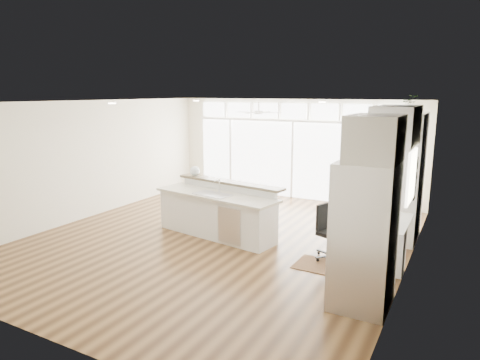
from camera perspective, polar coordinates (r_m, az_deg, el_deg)
The scene contains 24 objects.
floor at distance 8.64m, azimuth -2.84°, elevation -7.92°, with size 7.00×8.00×0.02m, color #482D16.
ceiling at distance 8.14m, azimuth -3.04°, elevation 10.36°, with size 7.00×8.00×0.02m, color white.
wall_back at distance 11.84m, azimuth 7.19°, elevation 4.13°, with size 7.00×0.04×2.70m, color white.
wall_front at distance 5.39m, azimuth -25.75°, elevation -6.05°, with size 7.00×0.04×2.70m, color white.
wall_left at distance 10.51m, azimuth -19.48°, elevation 2.61°, with size 0.04×8.00×2.70m, color white.
wall_right at distance 7.15m, azimuth 21.79°, elevation -1.55°, with size 0.04×8.00×2.70m, color white.
glass_wall at distance 11.83m, azimuth 7.05°, elevation 2.65°, with size 5.80×0.06×2.08m, color silver.
transom_row at distance 11.70m, azimuth 7.21°, elevation 9.10°, with size 5.90×0.06×0.40m, color silver.
desk_window at distance 7.41m, azimuth 21.88°, elevation 0.46°, with size 0.04×0.85×0.85m, color white.
ceiling_fan at distance 10.85m, azimuth 2.51°, elevation 9.52°, with size 1.16×1.16×0.32m, color white.
recessed_lights at distance 8.31m, azimuth -2.31°, elevation 10.26°, with size 3.40×3.00×0.02m, color white.
oven_cabinet at distance 8.96m, azimuth 21.06°, elevation 0.38°, with size 0.64×1.20×2.50m, color white.
desk_nook at distance 7.75m, azimuth 18.78°, elevation -7.83°, with size 0.72×1.30×0.76m, color white.
upper_cabinets at distance 7.35m, azimuth 20.10°, elevation 6.80°, with size 0.64×1.30×0.64m, color white.
refrigerator at distance 6.01m, azimuth 16.24°, elevation -7.06°, with size 0.76×0.90×2.00m, color silver.
fridge_cabinet at distance 5.73m, azimuth 17.57°, elevation 5.29°, with size 0.64×0.90×0.60m, color white.
framed_photos at distance 8.04m, azimuth 22.33°, elevation 0.16°, with size 0.06×0.22×0.80m, color black.
kitchen_island at distance 8.69m, azimuth -3.20°, elevation -4.04°, with size 2.69×1.01×1.07m, color white.
rug at distance 7.47m, azimuth 11.10°, elevation -11.20°, with size 0.95×0.69×0.01m, color #3E2413.
office_chair at distance 7.64m, azimuth 12.34°, elevation -6.93°, with size 0.50×0.46×0.96m, color black.
fishbowl at distance 9.45m, azimuth -6.05°, elevation 1.20°, with size 0.22×0.22×0.22m, color silver.
monitor at distance 7.59m, azimuth 18.48°, elevation -3.53°, with size 0.08×0.51×0.42m, color black.
keyboard at distance 7.67m, azimuth 17.13°, elevation -4.87°, with size 0.12×0.32×0.02m, color silver.
potted_plant at distance 8.82m, azimuth 21.71°, elevation 9.19°, with size 0.30×0.33×0.26m, color #2C4F22.
Camera 1 is at (4.24, -6.95, 2.88)m, focal length 32.00 mm.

